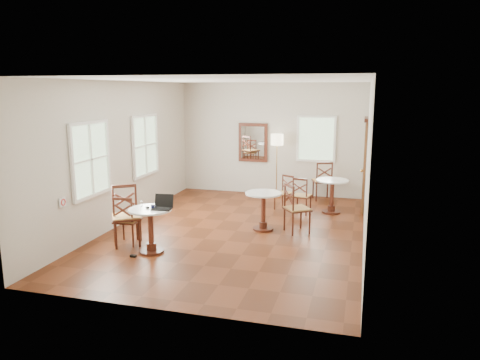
% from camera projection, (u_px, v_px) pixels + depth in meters
% --- Properties ---
extents(ground, '(7.00, 7.00, 0.00)m').
position_uv_depth(ground, '(236.00, 231.00, 9.27)').
color(ground, '#57240F').
rests_on(ground, ground).
extents(room_shell, '(5.02, 7.02, 3.01)m').
position_uv_depth(room_shell, '(237.00, 137.00, 9.17)').
color(room_shell, beige).
rests_on(room_shell, ground).
extents(cafe_table_near, '(0.75, 0.75, 0.80)m').
position_uv_depth(cafe_table_near, '(151.00, 225.00, 7.97)').
color(cafe_table_near, '#411B10').
rests_on(cafe_table_near, ground).
extents(cafe_table_mid, '(0.74, 0.74, 0.78)m').
position_uv_depth(cafe_table_mid, '(263.00, 207.00, 9.26)').
color(cafe_table_mid, '#411B10').
rests_on(cafe_table_mid, ground).
extents(cafe_table_back, '(0.74, 0.74, 0.78)m').
position_uv_depth(cafe_table_back, '(332.00, 192.00, 10.53)').
color(cafe_table_back, '#411B10').
rests_on(cafe_table_back, ground).
extents(chair_near_a, '(0.45, 0.45, 0.92)m').
position_uv_depth(chair_near_a, '(127.00, 220.00, 8.41)').
color(chair_near_a, '#411B10').
rests_on(chair_near_a, ground).
extents(chair_near_b, '(0.70, 0.70, 1.09)m').
position_uv_depth(chair_near_b, '(126.00, 216.00, 8.39)').
color(chair_near_b, '#411B10').
rests_on(chair_near_b, ground).
extents(chair_mid_a, '(0.46, 0.46, 0.86)m').
position_uv_depth(chair_mid_a, '(302.00, 196.00, 10.48)').
color(chair_mid_a, '#411B10').
rests_on(chair_mid_a, ground).
extents(chair_mid_b, '(0.64, 0.64, 0.99)m').
position_uv_depth(chair_mid_b, '(296.00, 208.00, 9.10)').
color(chair_mid_b, '#411B10').
rests_on(chair_mid_b, ground).
extents(chair_back_a, '(0.60, 0.60, 1.02)m').
position_uv_depth(chair_back_a, '(323.00, 181.00, 11.78)').
color(chair_back_a, '#411B10').
rests_on(chair_back_a, ground).
extents(chair_back_b, '(0.50, 0.50, 0.81)m').
position_uv_depth(chair_back_b, '(284.00, 193.00, 10.85)').
color(chair_back_b, '#411B10').
rests_on(chair_back_b, ground).
extents(floor_lamp, '(0.33, 0.33, 1.68)m').
position_uv_depth(floor_lamp, '(277.00, 144.00, 11.91)').
color(floor_lamp, '#BF8C3F').
rests_on(floor_lamp, ground).
extents(laptop, '(0.35, 0.31, 0.24)m').
position_uv_depth(laptop, '(163.00, 205.00, 7.91)').
color(laptop, black).
rests_on(laptop, cafe_table_near).
extents(mouse, '(0.10, 0.07, 0.03)m').
position_uv_depth(mouse, '(147.00, 207.00, 7.92)').
color(mouse, black).
rests_on(mouse, cafe_table_near).
extents(navy_mug, '(0.10, 0.07, 0.08)m').
position_uv_depth(navy_mug, '(153.00, 206.00, 7.90)').
color(navy_mug, black).
rests_on(navy_mug, cafe_table_near).
extents(water_glass, '(0.06, 0.06, 0.10)m').
position_uv_depth(water_glass, '(141.00, 204.00, 8.04)').
color(water_glass, white).
rests_on(water_glass, cafe_table_near).
extents(power_adapter, '(0.10, 0.06, 0.04)m').
position_uv_depth(power_adapter, '(133.00, 256.00, 7.82)').
color(power_adapter, black).
rests_on(power_adapter, ground).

